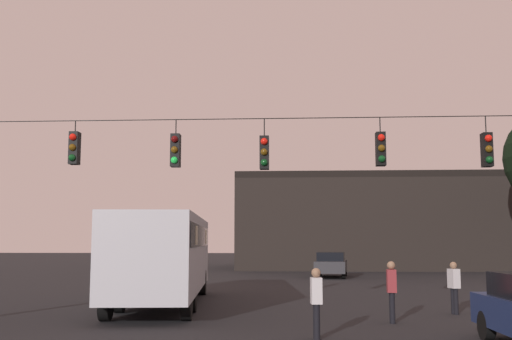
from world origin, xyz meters
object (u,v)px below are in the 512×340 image
at_px(city_bus, 165,250).
at_px(pedestrian_trailing, 316,299).
at_px(pedestrian_crossing_left, 454,285).
at_px(pedestrian_near_bus, 392,288).
at_px(car_far_left, 331,264).

height_order(city_bus, pedestrian_trailing, city_bus).
distance_m(pedestrian_crossing_left, pedestrian_near_bus, 3.04).
height_order(pedestrian_near_bus, pedestrian_trailing, pedestrian_near_bus).
xyz_separation_m(car_far_left, pedestrian_crossing_left, (2.47, -18.45, 0.08)).
bearing_deg(pedestrian_trailing, pedestrian_crossing_left, 48.38).
distance_m(car_far_left, pedestrian_near_bus, 20.55).
height_order(pedestrian_crossing_left, pedestrian_trailing, pedestrian_trailing).
bearing_deg(pedestrian_trailing, car_far_left, 85.43).
xyz_separation_m(pedestrian_near_bus, pedestrian_trailing, (-2.14, -2.79, -0.04)).
xyz_separation_m(city_bus, pedestrian_near_bus, (7.08, -4.23, -0.94)).
bearing_deg(pedestrian_near_bus, pedestrian_crossing_left, 43.55).
relative_size(pedestrian_crossing_left, pedestrian_near_bus, 0.95).
relative_size(car_far_left, pedestrian_trailing, 2.85).
distance_m(city_bus, pedestrian_near_bus, 8.30).
xyz_separation_m(city_bus, pedestrian_trailing, (4.94, -7.02, -0.98)).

